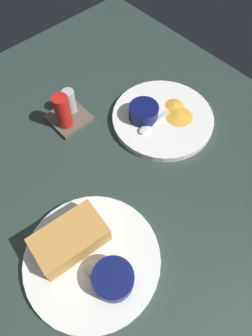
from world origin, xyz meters
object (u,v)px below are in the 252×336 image
at_px(spoon_by_gravy_ramekin, 148,127).
at_px(spoon_by_dark_ramekin, 85,268).
at_px(plate_sandwich_main, 92,259).
at_px(ramekin_dark_sauce, 113,279).
at_px(plate_chips_companion, 163,118).
at_px(ramekin_light_gravy, 144,112).
at_px(sandwich_half_near, 70,239).
at_px(condiment_caddy, 66,111).

bearing_deg(spoon_by_gravy_ramekin, spoon_by_dark_ramekin, -153.91).
xyz_separation_m(plate_sandwich_main, ramekin_dark_sauce, (0.00, -0.06, 0.03)).
relative_size(plate_sandwich_main, plate_chips_companion, 1.03).
xyz_separation_m(ramekin_dark_sauce, spoon_by_gravy_ramekin, (0.29, 0.20, -0.02)).
relative_size(plate_chips_companion, ramekin_light_gravy, 3.48).
xyz_separation_m(plate_chips_companion, spoon_by_gravy_ramekin, (-0.05, -0.00, 0.01)).
distance_m(sandwich_half_near, ramekin_dark_sauce, 0.10).
height_order(ramekin_light_gravy, condiment_caddy, condiment_caddy).
bearing_deg(plate_chips_companion, plate_sandwich_main, -156.51).
height_order(spoon_by_gravy_ramekin, condiment_caddy, condiment_caddy).
bearing_deg(spoon_by_gravy_ramekin, ramekin_dark_sauce, -144.61).
distance_m(ramekin_dark_sauce, spoon_by_gravy_ramekin, 0.35).
xyz_separation_m(sandwich_half_near, condiment_caddy, (0.18, 0.26, -0.01)).
xyz_separation_m(ramekin_light_gravy, spoon_by_gravy_ramekin, (-0.01, -0.03, -0.01)).
relative_size(sandwich_half_near, ramekin_dark_sauce, 1.92).
bearing_deg(plate_sandwich_main, ramekin_dark_sauce, -87.13).
bearing_deg(ramekin_light_gravy, sandwich_half_near, -157.21).
relative_size(ramekin_light_gravy, condiment_caddy, 0.74).
distance_m(ramekin_light_gravy, spoon_by_gravy_ramekin, 0.04).
height_order(sandwich_half_near, spoon_by_gravy_ramekin, sandwich_half_near).
distance_m(spoon_by_dark_ramekin, condiment_caddy, 0.36).
distance_m(sandwich_half_near, condiment_caddy, 0.31).
bearing_deg(spoon_by_gravy_ramekin, plate_chips_companion, 1.07).
height_order(plate_sandwich_main, plate_chips_companion, same).
height_order(plate_sandwich_main, spoon_by_gravy_ramekin, spoon_by_gravy_ramekin).
bearing_deg(spoon_by_dark_ramekin, sandwich_half_near, 78.41).
xyz_separation_m(sandwich_half_near, ramekin_light_gravy, (0.31, 0.13, -0.01)).
xyz_separation_m(spoon_by_dark_ramekin, condiment_caddy, (0.19, 0.31, 0.01)).
bearing_deg(condiment_caddy, spoon_by_dark_ramekin, -121.90).
height_order(ramekin_dark_sauce, spoon_by_gravy_ramekin, ramekin_dark_sauce).
bearing_deg(ramekin_dark_sauce, plate_chips_companion, 31.20).
distance_m(sandwich_half_near, spoon_by_dark_ramekin, 0.06).
bearing_deg(plate_chips_companion, ramekin_light_gravy, 140.19).
relative_size(plate_sandwich_main, spoon_by_gravy_ramekin, 2.55).
bearing_deg(sandwich_half_near, ramekin_dark_sauce, -83.01).
relative_size(plate_sandwich_main, ramekin_light_gravy, 3.58).
bearing_deg(sandwich_half_near, plate_sandwich_main, -78.13).
relative_size(plate_sandwich_main, sandwich_half_near, 1.81).
bearing_deg(spoon_by_dark_ramekin, ramekin_dark_sauce, -65.86).
relative_size(ramekin_dark_sauce, spoon_by_gravy_ramekin, 0.73).
height_order(plate_chips_companion, condiment_caddy, condiment_caddy).
xyz_separation_m(plate_sandwich_main, spoon_by_dark_ramekin, (-0.02, -0.00, 0.01)).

